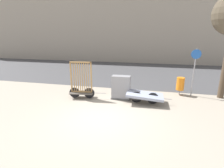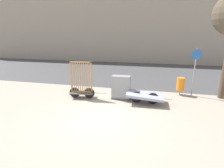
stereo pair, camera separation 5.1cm
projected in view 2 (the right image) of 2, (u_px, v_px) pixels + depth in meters
The scene contains 8 objects.
ground_plane at pixel (101, 118), 7.27m from camera, with size 60.00×60.00×0.00m, color gray.
road_strip at pixel (130, 72), 16.13m from camera, with size 56.00×10.58×0.01m.
building_facade at pixel (139, 16), 21.43m from camera, with size 48.00×4.00×11.01m.
bike_cart_with_bedframe at pixel (82, 85), 9.39m from camera, with size 2.01×0.79×2.00m.
bike_cart_with_mattress at pixel (145, 96), 8.74m from camera, with size 2.24×1.08×0.58m.
utility_cabinet at pixel (121, 88), 9.30m from camera, with size 1.03×0.50×1.27m.
trash_bin at pixel (181, 84), 9.89m from camera, with size 0.43×0.43×1.01m.
sign_post at pixel (195, 66), 9.46m from camera, with size 0.51×0.06×2.65m.
Camera 2 is at (1.98, -6.31, 3.38)m, focal length 28.00 mm.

